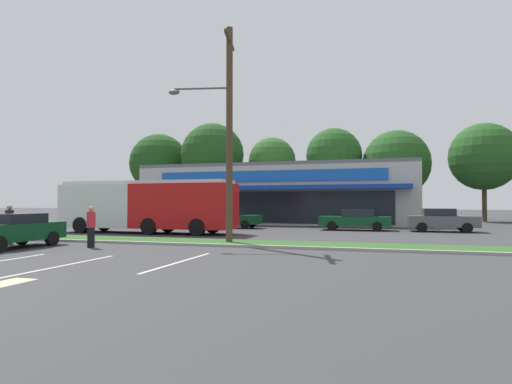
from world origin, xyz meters
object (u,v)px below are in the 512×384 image
object	(u,v)px
car_0	(128,217)
pedestrian_by_pole	(91,227)
car_1	(442,220)
city_bus	(147,205)
car_4	(12,230)
utility_pole	(226,128)
car_2	(356,219)
pedestrian_near_bench	(9,224)
car_3	(231,218)

from	to	relation	value
car_0	pedestrian_by_pole	xyz separation A→B (m)	(8.07, -15.08, 0.13)
car_1	car_0	bearing A→B (deg)	179.51
city_bus	car_4	xyz separation A→B (m)	(-0.72, -9.41, -1.00)
utility_pole	car_2	size ratio (longest dim) A/B	2.09
pedestrian_near_bench	car_1	bearing A→B (deg)	118.11
utility_pole	car_3	bearing A→B (deg)	108.76
car_0	pedestrian_by_pole	bearing A→B (deg)	-61.85
car_3	car_0	bearing A→B (deg)	178.14
car_2	car_3	distance (m)	9.14
pedestrian_by_pole	car_1	bearing A→B (deg)	69.91
car_1	car_3	xyz separation A→B (m)	(-14.64, -0.09, -0.05)
car_2	car_4	world-z (taller)	car_2
car_3	pedestrian_near_bench	world-z (taller)	pedestrian_near_bench
car_3	city_bus	bearing A→B (deg)	-116.35
car_3	car_4	bearing A→B (deg)	-103.96
pedestrian_near_bench	pedestrian_by_pole	distance (m)	4.66
city_bus	car_0	distance (m)	9.05
car_1	car_2	xyz separation A→B (m)	(-5.50, -0.08, -0.03)
city_bus	car_3	distance (m)	7.40
car_0	car_4	distance (m)	17.05
car_3	car_2	bearing A→B (deg)	0.06
car_2	city_bus	bearing A→B (deg)	27.95
car_4	pedestrian_by_pole	bearing A→B (deg)	111.75
car_1	city_bus	bearing A→B (deg)	-159.59
utility_pole	city_bus	size ratio (longest dim) A/B	0.88
car_0	car_2	distance (m)	18.21
car_2	pedestrian_near_bench	distance (m)	20.75
utility_pole	car_3	xyz separation A→B (m)	(-4.03, 11.87, -4.61)
utility_pole	car_3	world-z (taller)	utility_pole
car_2	pedestrian_by_pole	distance (m)	17.94
car_4	pedestrian_by_pole	distance (m)	3.21
car_2	car_4	xyz separation A→B (m)	(-13.11, -15.99, 0.01)
utility_pole	car_3	distance (m)	13.36
car_1	car_2	size ratio (longest dim) A/B	0.89
utility_pole	car_1	world-z (taller)	utility_pole
car_1	pedestrian_near_bench	xyz separation A→B (m)	(-20.29, -14.63, 0.13)
car_0	pedestrian_near_bench	size ratio (longest dim) A/B	2.62
car_4	utility_pole	bearing A→B (deg)	117.17
car_1	pedestrian_by_pole	xyz separation A→B (m)	(-15.64, -14.88, 0.10)
utility_pole	car_2	distance (m)	13.72
car_0	pedestrian_near_bench	xyz separation A→B (m)	(3.42, -14.83, 0.16)
car_3	pedestrian_near_bench	xyz separation A→B (m)	(-5.65, -14.54, 0.17)
car_1	pedestrian_by_pole	world-z (taller)	pedestrian_by_pole
utility_pole	car_4	xyz separation A→B (m)	(-8.00, -4.11, -4.59)
city_bus	pedestrian_near_bench	xyz separation A→B (m)	(-2.40, -7.98, -0.86)
car_1	pedestrian_by_pole	size ratio (longest dim) A/B	2.45
car_2	pedestrian_near_bench	world-z (taller)	pedestrian_near_bench
car_4	pedestrian_near_bench	xyz separation A→B (m)	(-1.68, 1.44, 0.15)
car_2	pedestrian_by_pole	xyz separation A→B (m)	(-10.13, -14.80, 0.12)
car_1	pedestrian_by_pole	bearing A→B (deg)	-136.41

